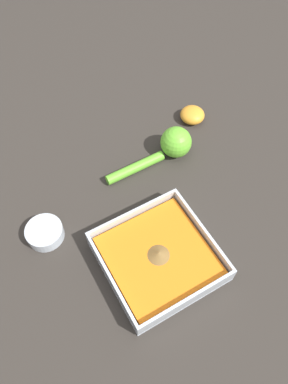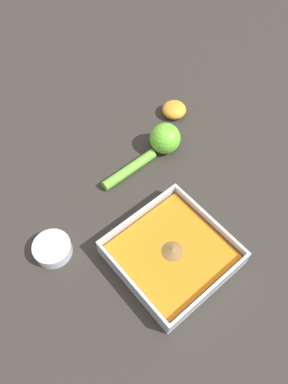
{
  "view_description": "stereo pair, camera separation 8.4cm",
  "coord_description": "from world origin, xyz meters",
  "px_view_note": "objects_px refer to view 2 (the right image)",
  "views": [
    {
      "loc": [
        0.19,
        0.26,
        0.73
      ],
      "look_at": [
        -0.04,
        -0.14,
        0.02
      ],
      "focal_mm": 35.0,
      "sensor_mm": 36.0,
      "label": 1
    },
    {
      "loc": [
        0.26,
        0.21,
        0.73
      ],
      "look_at": [
        -0.04,
        -0.14,
        0.02
      ],
      "focal_mm": 35.0,
      "sensor_mm": 36.0,
      "label": 2
    }
  ],
  "objects_px": {
    "spice_bowl": "(53,249)",
    "lemon_squeezer": "(160,143)",
    "square_dish": "(172,254)",
    "lemon_half": "(174,110)"
  },
  "relations": [
    {
      "from": "spice_bowl",
      "to": "square_dish",
      "type": "bearing_deg",
      "value": 136.55
    },
    {
      "from": "spice_bowl",
      "to": "lemon_squeezer",
      "type": "bearing_deg",
      "value": -170.72
    },
    {
      "from": "square_dish",
      "to": "spice_bowl",
      "type": "xyz_separation_m",
      "value": [
        0.18,
        -0.17,
        -0.0
      ]
    },
    {
      "from": "square_dish",
      "to": "lemon_half",
      "type": "xyz_separation_m",
      "value": [
        -0.28,
        -0.3,
        0.0
      ]
    },
    {
      "from": "square_dish",
      "to": "spice_bowl",
      "type": "bearing_deg",
      "value": -43.45
    },
    {
      "from": "square_dish",
      "to": "lemon_squeezer",
      "type": "xyz_separation_m",
      "value": [
        -0.17,
        -0.23,
        0.02
      ]
    },
    {
      "from": "lemon_squeezer",
      "to": "lemon_half",
      "type": "xyz_separation_m",
      "value": [
        -0.12,
        -0.07,
        -0.02
      ]
    },
    {
      "from": "spice_bowl",
      "to": "lemon_squeezer",
      "type": "distance_m",
      "value": 0.35
    },
    {
      "from": "square_dish",
      "to": "spice_bowl",
      "type": "height_order",
      "value": "square_dish"
    },
    {
      "from": "lemon_squeezer",
      "to": "lemon_half",
      "type": "height_order",
      "value": "lemon_squeezer"
    }
  ]
}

